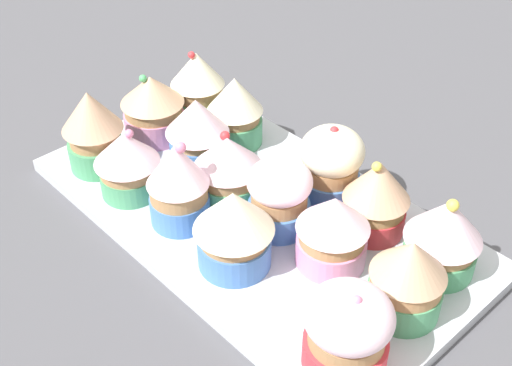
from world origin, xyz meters
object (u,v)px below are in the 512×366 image
(cupcake_7, at_px, (278,196))
(cupcake_9, at_px, (197,131))
(cupcake_14, at_px, (127,162))
(cupcake_11, at_px, (347,330))
(cupcake_3, at_px, (235,110))
(cupcake_2, at_px, (331,164))
(cupcake_5, at_px, (406,278))
(cupcake_12, at_px, (234,228))
(cupcake_13, at_px, (178,183))
(cupcake_1, at_px, (376,196))
(cupcake_8, at_px, (228,169))
(cupcake_6, at_px, (333,230))
(cupcake_15, at_px, (93,129))
(cupcake_4, at_px, (198,85))
(baking_tray, at_px, (256,214))
(cupcake_0, at_px, (443,235))

(cupcake_7, distance_m, cupcake_9, 0.12)
(cupcake_7, bearing_deg, cupcake_14, 27.57)
(cupcake_11, bearing_deg, cupcake_3, -26.32)
(cupcake_2, xyz_separation_m, cupcake_14, (0.13, 0.13, -0.00))
(cupcake_3, height_order, cupcake_5, cupcake_3)
(cupcake_12, bearing_deg, cupcake_13, -0.73)
(cupcake_5, height_order, cupcake_7, cupcake_5)
(cupcake_7, xyz_separation_m, cupcake_9, (0.12, -0.01, 0.00))
(cupcake_1, height_order, cupcake_3, cupcake_1)
(cupcake_11, xyz_separation_m, cupcake_14, (0.26, -0.00, -0.00))
(cupcake_1, distance_m, cupcake_5, 0.09)
(cupcake_2, relative_size, cupcake_8, 1.09)
(cupcake_6, bearing_deg, cupcake_1, -88.99)
(cupcake_11, bearing_deg, cupcake_15, -0.38)
(cupcake_4, height_order, cupcake_15, cupcake_15)
(cupcake_13, relative_size, cupcake_15, 1.02)
(cupcake_5, relative_size, cupcake_15, 0.86)
(cupcake_5, relative_size, cupcake_14, 1.04)
(cupcake_15, bearing_deg, cupcake_5, -168.29)
(cupcake_7, bearing_deg, cupcake_9, -3.94)
(baking_tray, bearing_deg, cupcake_14, 34.49)
(cupcake_8, xyz_separation_m, cupcake_9, (0.06, -0.01, 0.00))
(cupcake_5, relative_size, cupcake_7, 1.07)
(cupcake_4, xyz_separation_m, cupcake_13, (-0.12, 0.12, 0.00))
(cupcake_2, distance_m, cupcake_9, 0.13)
(baking_tray, relative_size, cupcake_11, 5.76)
(baking_tray, relative_size, cupcake_7, 6.19)
(cupcake_0, relative_size, cupcake_2, 0.96)
(cupcake_6, distance_m, cupcake_13, 0.14)
(cupcake_0, height_order, cupcake_2, cupcake_2)
(cupcake_9, height_order, cupcake_15, cupcake_15)
(baking_tray, xyz_separation_m, cupcake_8, (0.03, 0.01, 0.04))
(cupcake_3, distance_m, cupcake_11, 0.28)
(cupcake_4, distance_m, cupcake_5, 0.32)
(cupcake_0, bearing_deg, cupcake_14, 26.29)
(cupcake_7, height_order, cupcake_14, cupcake_14)
(cupcake_1, xyz_separation_m, cupcake_12, (0.05, 0.11, 0.00))
(baking_tray, relative_size, cupcake_13, 4.88)
(cupcake_2, distance_m, cupcake_14, 0.18)
(cupcake_2, bearing_deg, cupcake_1, 174.77)
(cupcake_0, bearing_deg, cupcake_15, 21.99)
(cupcake_5, height_order, cupcake_11, same)
(cupcake_6, xyz_separation_m, cupcake_11, (-0.07, 0.07, 0.00))
(cupcake_3, height_order, cupcake_9, cupcake_3)
(cupcake_3, bearing_deg, cupcake_6, 162.36)
(cupcake_4, bearing_deg, cupcake_9, 140.51)
(cupcake_14, bearing_deg, cupcake_0, -153.71)
(cupcake_6, height_order, cupcake_11, cupcake_11)
(cupcake_5, height_order, cupcake_6, cupcake_5)
(cupcake_0, bearing_deg, cupcake_13, 31.31)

